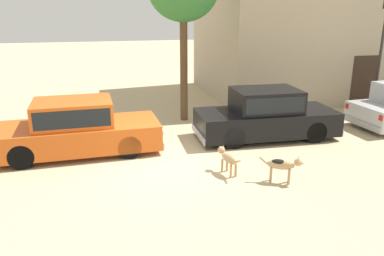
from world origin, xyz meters
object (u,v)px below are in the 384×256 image
object	(u,v)px
parked_sedan_second	(266,114)
parked_sedan_nearest	(76,128)
stray_dog_tan	(228,158)
stray_dog_spotted	(283,165)
street_lamp	(382,44)

from	to	relation	value
parked_sedan_second	parked_sedan_nearest	bearing A→B (deg)	-177.86
parked_sedan_second	stray_dog_tan	xyz separation A→B (m)	(-2.05, -2.37, -0.35)
parked_sedan_second	stray_dog_spotted	size ratio (longest dim) A/B	4.80
parked_sedan_second	stray_dog_spotted	bearing A→B (deg)	-105.03
stray_dog_spotted	street_lamp	world-z (taller)	street_lamp
stray_dog_tan	street_lamp	world-z (taller)	street_lamp
street_lamp	stray_dog_spotted	bearing A→B (deg)	-141.44
parked_sedan_second	stray_dog_tan	world-z (taller)	parked_sedan_second
stray_dog_tan	stray_dog_spotted	bearing A→B (deg)	-141.55
stray_dog_spotted	street_lamp	size ratio (longest dim) A/B	0.22
stray_dog_tan	parked_sedan_second	bearing A→B (deg)	-55.49
parked_sedan_nearest	stray_dog_spotted	distance (m)	5.69
parked_sedan_nearest	parked_sedan_second	xyz separation A→B (m)	(5.70, 0.01, 0.01)
parked_sedan_nearest	stray_dog_tan	size ratio (longest dim) A/B	4.92
parked_sedan_nearest	parked_sedan_second	distance (m)	5.70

